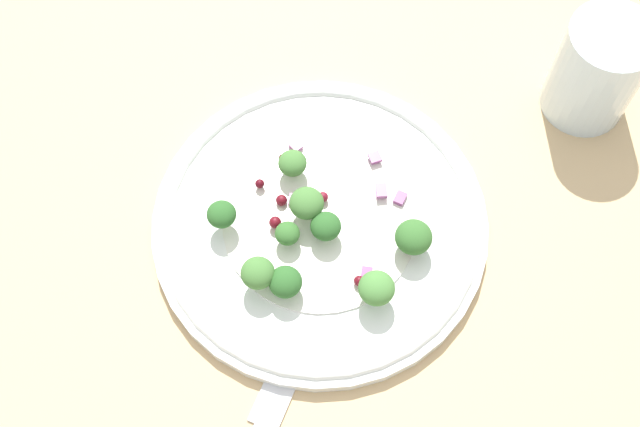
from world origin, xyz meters
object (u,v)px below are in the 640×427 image
(broccoli_floret_0, at_px, (307,204))
(broccoli_floret_2, at_px, (413,238))
(plate, at_px, (320,223))
(water_glass, at_px, (597,70))
(broccoli_floret_1, at_px, (222,215))

(broccoli_floret_0, xyz_separation_m, broccoli_floret_2, (0.08, -0.04, -0.00))
(plate, relative_size, water_glass, 2.84)
(broccoli_floret_0, height_order, broccoli_floret_1, broccoli_floret_0)
(broccoli_floret_2, bearing_deg, broccoli_floret_0, 151.84)
(broccoli_floret_1, bearing_deg, water_glass, 12.60)
(broccoli_floret_2, xyz_separation_m, water_glass, (0.18, 0.12, 0.02))
(plate, bearing_deg, broccoli_floret_1, 173.32)
(plate, xyz_separation_m, broccoli_floret_0, (-0.01, 0.01, 0.03))
(water_glass, bearing_deg, broccoli_floret_2, -147.25)
(broccoli_floret_0, bearing_deg, water_glass, 16.14)
(plate, xyz_separation_m, water_glass, (0.25, 0.08, 0.04))
(plate, relative_size, broccoli_floret_2, 9.18)
(broccoli_floret_0, distance_m, water_glass, 0.27)
(plate, height_order, broccoli_floret_2, broccoli_floret_2)
(broccoli_floret_1, bearing_deg, broccoli_floret_0, -1.65)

